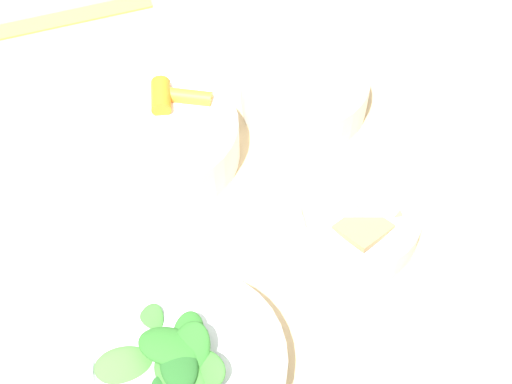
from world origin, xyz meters
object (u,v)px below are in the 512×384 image
bowl_cookies (356,219)px  bowl_beans_hotdog (304,91)px  bowl_greens (187,366)px  ruler (32,26)px  bowl_carrots (167,137)px

bowl_cookies → bowl_beans_hotdog: bearing=83.9°
bowl_greens → bowl_cookies: 0.23m
bowl_cookies → ruler: size_ratio=0.42×
bowl_beans_hotdog → bowl_carrots: bearing=-174.9°
bowl_cookies → bowl_carrots: bearing=132.6°
bowl_beans_hotdog → bowl_cookies: (-0.02, -0.18, -0.00)m
bowl_greens → bowl_cookies: (0.22, 0.09, -0.01)m
bowl_carrots → bowl_greens: 0.27m
bowl_beans_hotdog → ruler: 0.38m
bowl_carrots → bowl_beans_hotdog: (0.17, 0.02, -0.01)m
bowl_carrots → bowl_beans_hotdog: bearing=5.1°
ruler → bowl_cookies: bearing=-59.2°
bowl_greens → bowl_beans_hotdog: bowl_greens is taller
bowl_greens → ruler: (-0.05, 0.53, -0.03)m
bowl_cookies → bowl_greens: bearing=-156.7°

